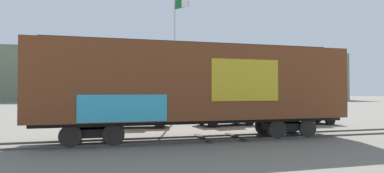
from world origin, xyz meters
TOP-DOWN VIEW (x-y plane):
  - ground_plane at (0.00, 0.00)m, footprint 260.00×260.00m
  - track at (1.99, 0.15)m, footprint 59.97×5.72m
  - freight_car at (-0.23, -0.00)m, footprint 14.76×3.83m
  - flagpole at (-0.02, 8.88)m, footprint 1.02×1.15m
  - hillside at (-0.01, 77.91)m, footprint 112.00×34.58m
  - parked_car_green at (-3.04, 5.44)m, footprint 4.14×2.09m
  - parked_car_blue at (2.84, 5.60)m, footprint 4.32×2.64m
  - parked_car_black at (8.50, 5.37)m, footprint 4.56×2.14m

SIDE VIEW (x-z plane):
  - ground_plane at x=0.00m, z-range 0.00..0.00m
  - track at x=1.99m, z-range 0.00..0.08m
  - parked_car_blue at x=2.84m, z-range -0.01..1.66m
  - parked_car_black at x=8.50m, z-range 0.02..1.65m
  - parked_car_green at x=-3.04m, z-range 0.00..1.68m
  - freight_car at x=-0.23m, z-range 0.31..4.96m
  - flagpole at x=-0.02m, z-range 1.14..10.83m
  - hillside at x=-0.01m, z-range -1.81..15.04m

